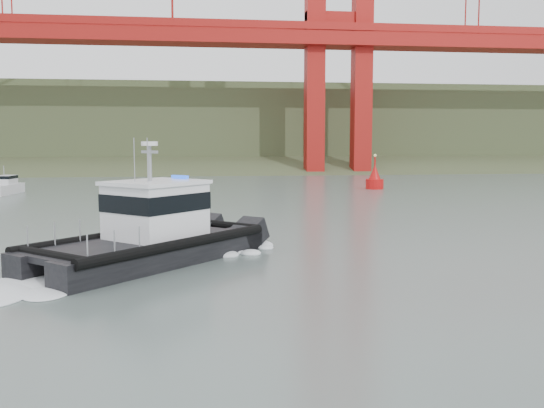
{
  "coord_description": "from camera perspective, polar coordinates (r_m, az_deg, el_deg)",
  "views": [
    {
      "loc": [
        -2.1,
        -24.71,
        5.72
      ],
      "look_at": [
        1.94,
        6.25,
        2.4
      ],
      "focal_mm": 40.0,
      "sensor_mm": 36.0,
      "label": 1
    }
  ],
  "objects": [
    {
      "name": "motorboat",
      "position": [
        70.06,
        -23.82,
        1.5
      ],
      "size": [
        2.74,
        5.84,
        3.09
      ],
      "rotation": [
        0.0,
        0.0,
        -0.16
      ],
      "color": "silver",
      "rests_on": "ground"
    },
    {
      "name": "ground",
      "position": [
        25.45,
        -2.53,
        -6.92
      ],
      "size": [
        400.0,
        400.0,
        0.0
      ],
      "primitive_type": "plane",
      "color": "slate",
      "rests_on": "ground"
    },
    {
      "name": "nav_buoy",
      "position": [
        71.71,
        9.64,
        2.31
      ],
      "size": [
        2.07,
        2.07,
        4.31
      ],
      "color": "red",
      "rests_on": "ground"
    },
    {
      "name": "headlands",
      "position": [
        150.23,
        -6.68,
        6.53
      ],
      "size": [
        500.0,
        105.36,
        27.12
      ],
      "color": "#3E502D",
      "rests_on": "ground"
    },
    {
      "name": "patrol_boat",
      "position": [
        28.96,
        -11.35,
        -2.51
      ],
      "size": [
        11.39,
        11.78,
        5.84
      ],
      "rotation": [
        0.0,
        0.0,
        -0.75
      ],
      "color": "black",
      "rests_on": "ground"
    }
  ]
}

